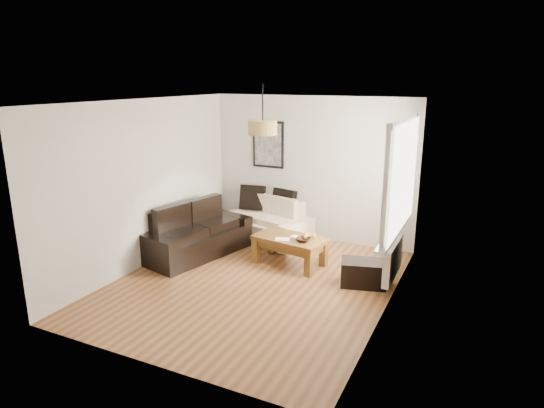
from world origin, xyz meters
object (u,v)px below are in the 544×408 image
at_px(loveseat_cream, 269,220).
at_px(ottoman, 364,273).
at_px(sofa_leather, 196,231).
at_px(coffee_table, 289,251).

bearing_deg(loveseat_cream, ottoman, -13.94).
relative_size(sofa_leather, coffee_table, 1.67).
relative_size(loveseat_cream, ottoman, 2.37).
bearing_deg(coffee_table, ottoman, -11.36).
bearing_deg(coffee_table, loveseat_cream, 131.93).
distance_m(loveseat_cream, coffee_table, 1.21).
relative_size(loveseat_cream, sofa_leather, 0.81).
bearing_deg(sofa_leather, ottoman, -76.24).
xyz_separation_m(sofa_leather, ottoman, (2.88, 0.01, -0.22)).
bearing_deg(coffee_table, sofa_leather, -170.51).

